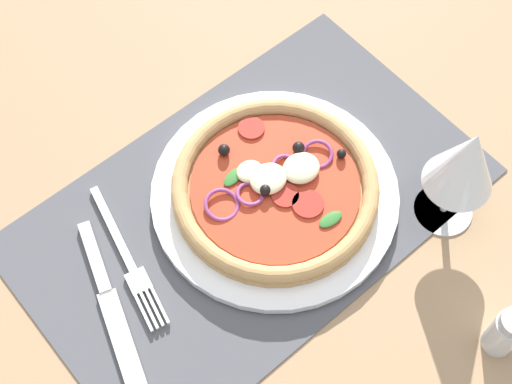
# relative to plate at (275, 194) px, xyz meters

# --- Properties ---
(ground_plane) EXTENTS (1.90, 1.40, 0.02)m
(ground_plane) POSITION_rel_plate_xyz_m (0.03, -0.01, -0.02)
(ground_plane) COLOR #9E7A56
(placemat) EXTENTS (0.50, 0.30, 0.00)m
(placemat) POSITION_rel_plate_xyz_m (0.03, -0.01, -0.01)
(placemat) COLOR #4C4C51
(placemat) RESTS_ON ground_plane
(plate) EXTENTS (0.27, 0.27, 0.01)m
(plate) POSITION_rel_plate_xyz_m (0.00, 0.00, 0.00)
(plate) COLOR white
(plate) RESTS_ON placemat
(pizza) EXTENTS (0.22, 0.22, 0.03)m
(pizza) POSITION_rel_plate_xyz_m (-0.00, -0.00, 0.02)
(pizza) COLOR tan
(pizza) RESTS_ON plate
(fork) EXTENTS (0.05, 0.18, 0.00)m
(fork) POSITION_rel_plate_xyz_m (0.17, -0.04, -0.00)
(fork) COLOR silver
(fork) RESTS_ON placemat
(knife) EXTENTS (0.08, 0.20, 0.01)m
(knife) POSITION_rel_plate_xyz_m (0.21, -0.01, -0.00)
(knife) COLOR silver
(knife) RESTS_ON placemat
(wine_glass) EXTENTS (0.07, 0.07, 0.15)m
(wine_glass) POSITION_rel_plate_xyz_m (-0.13, 0.13, 0.09)
(wine_glass) COLOR silver
(wine_glass) RESTS_ON ground_plane
(pepper_shaker) EXTENTS (0.03, 0.03, 0.07)m
(pepper_shaker) POSITION_rel_plate_xyz_m (-0.06, 0.27, 0.02)
(pepper_shaker) COLOR silver
(pepper_shaker) RESTS_ON ground_plane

